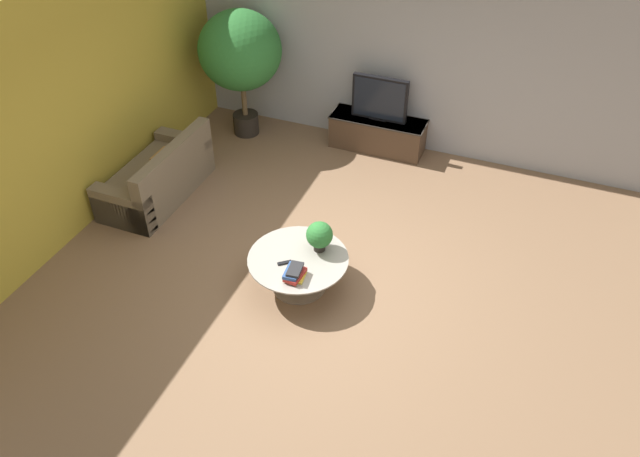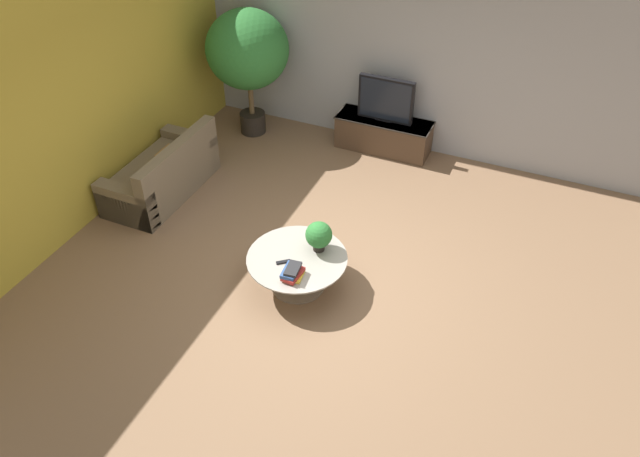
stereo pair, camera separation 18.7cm
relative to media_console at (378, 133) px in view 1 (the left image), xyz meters
The scene contains 11 objects.
ground_plane 2.96m from the media_console, 84.94° to the right, with size 24.00×24.00×0.00m, color brown.
back_wall_stone 1.30m from the media_console, 50.85° to the left, with size 7.40×0.12×3.00m, color #939399.
side_wall_left 4.25m from the media_console, 137.59° to the right, with size 0.12×7.40×3.00m, color gold.
media_console is the anchor object (origin of this frame).
television 0.58m from the media_console, 90.00° to the right, with size 0.83×0.13×0.66m.
coffee_table 3.24m from the media_console, 88.48° to the right, with size 1.15×1.15×0.43m.
couch_by_wall 3.32m from the media_console, 136.35° to the right, with size 0.84×1.71×0.84m.
potted_palm_tall 2.37m from the media_console, behind, with size 1.24×1.24×1.97m.
potted_plant_tabletop 3.04m from the media_console, 85.16° to the right, with size 0.31×0.31×0.37m.
book_stack 3.55m from the media_console, 87.17° to the right, with size 0.24×0.29×0.14m.
remote_black 3.38m from the media_console, 90.30° to the right, with size 0.04×0.16×0.02m, color black.
Camera 1 is at (2.00, -5.06, 5.12)m, focal length 35.00 mm.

